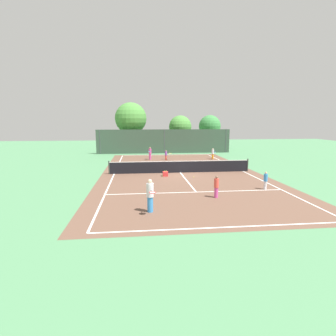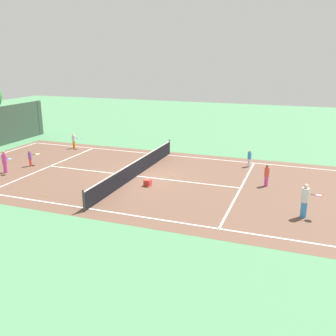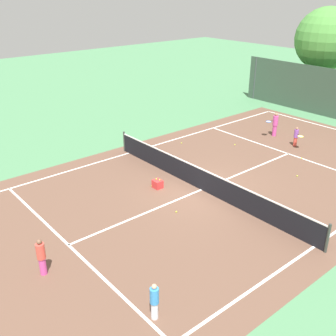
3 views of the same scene
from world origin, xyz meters
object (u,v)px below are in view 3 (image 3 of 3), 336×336
Objects in this scene: player_5 at (154,301)px; tennis_ball_1 at (297,176)px; tennis_ball_5 at (152,186)px; tennis_ball_2 at (235,145)px; player_0 at (296,136)px; ball_crate at (158,184)px; tennis_ball_4 at (176,212)px; player_3 at (275,124)px; tennis_ball_0 at (301,158)px; tennis_ball_3 at (181,143)px; player_1 at (41,256)px.

player_5 reaches higher than tennis_ball_1.
tennis_ball_5 is (-6.17, 4.72, -0.55)m from player_5.
tennis_ball_2 is at bearing 122.22° from player_5.
tennis_ball_1 is at bearing -54.63° from player_0.
tennis_ball_4 is (2.14, -0.78, -0.15)m from ball_crate.
tennis_ball_2 is at bearing -99.06° from player_3.
tennis_ball_0 and tennis_ball_5 have the same top height.
player_3 is at bearing 80.94° from tennis_ball_2.
tennis_ball_3 is (-2.57, -5.03, -0.70)m from player_3.
tennis_ball_3 is (-9.28, 9.27, -0.55)m from player_5.
player_5 is at bearing -39.34° from ball_crate.
tennis_ball_2 is at bearing 169.50° from tennis_ball_1.
tennis_ball_1 is (2.32, -3.27, -0.54)m from player_0.
player_5 is at bearing -70.40° from player_0.
player_3 reaches higher than tennis_ball_0.
tennis_ball_4 is at bearing 132.82° from player_5.
tennis_ball_5 is (3.11, -4.55, 0.00)m from tennis_ball_3.
tennis_ball_1 is 1.00× the size of tennis_ball_5.
player_1 is 14.05m from tennis_ball_0.
tennis_ball_0 is 6.49m from tennis_ball_3.
tennis_ball_4 is at bearing -73.97° from player_3.
tennis_ball_1 is 6.83m from tennis_ball_5.
player_3 is at bearing 93.25° from tennis_ball_5.
tennis_ball_3 is at bearing 136.64° from tennis_ball_4.
player_5 is 7.66m from ball_crate.
player_0 is at bearing 125.37° from tennis_ball_1.
tennis_ball_1 is 6.57m from tennis_ball_4.
tennis_ball_1 is at bearing -61.69° from tennis_ball_0.
tennis_ball_5 is (1.01, -6.67, 0.00)m from tennis_ball_2.
player_5 is 17.29× the size of tennis_ball_5.
player_5 reaches higher than tennis_ball_0.
player_3 is at bearing 164.74° from player_0.
player_0 is 0.87× the size of player_1.
tennis_ball_0 is at bearing 106.33° from player_5.
tennis_ball_1 is 1.00× the size of tennis_ball_2.
tennis_ball_3 and tennis_ball_4 have the same top height.
player_1 reaches higher than tennis_ball_4.
tennis_ball_2 is at bearing 105.33° from player_1.
player_3 is 1.23× the size of player_5.
tennis_ball_5 is (-2.49, -7.83, 0.00)m from tennis_ball_0.
tennis_ball_0 and tennis_ball_4 have the same top height.
tennis_ball_1 and tennis_ball_4 have the same top height.
player_0 is 16.54× the size of tennis_ball_3.
tennis_ball_4 and tennis_ball_5 have the same top height.
ball_crate is at bearing -96.34° from player_0.
player_5 is at bearing -44.97° from tennis_ball_3.
player_5 is at bearing -57.78° from tennis_ball_2.
tennis_ball_2 and tennis_ball_5 have the same top height.
tennis_ball_1 is at bearing 85.01° from player_1.
player_0 is 2.56× the size of ball_crate.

